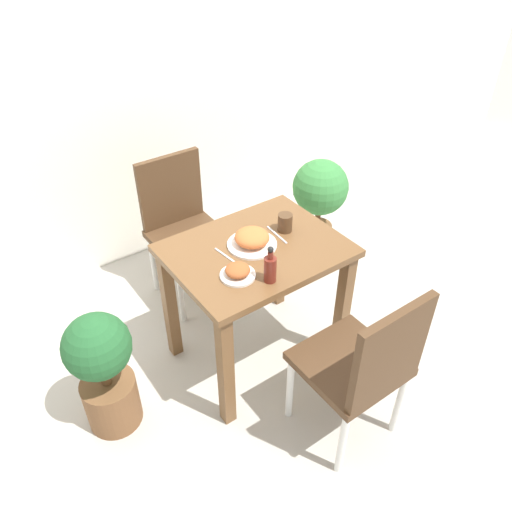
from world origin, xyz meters
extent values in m
plane|color=#B7B2A8|center=(0.00, 0.00, 0.00)|extent=(16.00, 16.00, 0.00)
cube|color=white|center=(0.00, 1.28, 1.30)|extent=(8.00, 0.05, 2.60)
cube|color=brown|center=(0.00, 0.00, 0.72)|extent=(0.83, 0.64, 0.04)
cube|color=brown|center=(-0.36, -0.27, 0.35)|extent=(0.06, 0.06, 0.70)
cube|color=brown|center=(0.36, -0.27, 0.35)|extent=(0.06, 0.06, 0.70)
cube|color=brown|center=(-0.36, 0.27, 0.35)|extent=(0.06, 0.06, 0.70)
cube|color=brown|center=(0.36, 0.27, 0.35)|extent=(0.06, 0.06, 0.70)
cube|color=#4C331E|center=(0.07, -0.61, 0.43)|extent=(0.42, 0.42, 0.04)
cube|color=#4C331E|center=(0.07, -0.80, 0.67)|extent=(0.40, 0.04, 0.44)
cylinder|color=white|center=(0.25, -0.43, 0.20)|extent=(0.03, 0.03, 0.41)
cylinder|color=white|center=(-0.11, -0.43, 0.20)|extent=(0.03, 0.03, 0.41)
cylinder|color=white|center=(0.25, -0.79, 0.20)|extent=(0.03, 0.03, 0.41)
cylinder|color=white|center=(-0.11, -0.79, 0.20)|extent=(0.03, 0.03, 0.41)
cube|color=#4C331E|center=(-0.03, 0.65, 0.43)|extent=(0.42, 0.42, 0.04)
cube|color=#4C331E|center=(-0.03, 0.84, 0.67)|extent=(0.40, 0.04, 0.44)
cylinder|color=white|center=(-0.21, 0.47, 0.20)|extent=(0.03, 0.03, 0.41)
cylinder|color=white|center=(0.15, 0.47, 0.20)|extent=(0.03, 0.03, 0.41)
cylinder|color=white|center=(-0.21, 0.83, 0.20)|extent=(0.03, 0.03, 0.41)
cylinder|color=white|center=(0.15, 0.83, 0.20)|extent=(0.03, 0.03, 0.41)
cylinder|color=white|center=(-0.01, 0.03, 0.74)|extent=(0.24, 0.24, 0.01)
ellipsoid|color=#CC6633|center=(-0.01, 0.03, 0.78)|extent=(0.17, 0.17, 0.07)
cylinder|color=white|center=(-0.19, -0.13, 0.74)|extent=(0.16, 0.16, 0.01)
ellipsoid|color=#A35128|center=(-0.19, -0.13, 0.77)|extent=(0.11, 0.11, 0.05)
cylinder|color=#4C331E|center=(0.20, 0.04, 0.78)|extent=(0.07, 0.07, 0.09)
cylinder|color=maroon|center=(-0.09, -0.23, 0.80)|extent=(0.06, 0.06, 0.12)
cylinder|color=maroon|center=(-0.09, -0.23, 0.87)|extent=(0.02, 0.02, 0.03)
sphere|color=black|center=(-0.09, -0.23, 0.90)|extent=(0.03, 0.03, 0.03)
cube|color=silver|center=(-0.16, 0.03, 0.74)|extent=(0.03, 0.16, 0.00)
cube|color=silver|center=(0.15, 0.03, 0.74)|extent=(0.02, 0.17, 0.00)
cylinder|color=brown|center=(-0.82, 0.05, 0.14)|extent=(0.26, 0.26, 0.27)
cylinder|color=brown|center=(-0.82, 0.05, 0.32)|extent=(0.05, 0.05, 0.09)
sphere|color=#235B2D|center=(-0.82, 0.05, 0.52)|extent=(0.31, 0.31, 0.31)
cylinder|color=brown|center=(0.86, 0.49, 0.13)|extent=(0.20, 0.20, 0.26)
cylinder|color=brown|center=(0.86, 0.49, 0.32)|extent=(0.04, 0.04, 0.11)
sphere|color=#387F3D|center=(0.86, 0.49, 0.55)|extent=(0.36, 0.36, 0.36)
camera|label=1|loc=(-1.12, -1.57, 2.15)|focal=35.00mm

